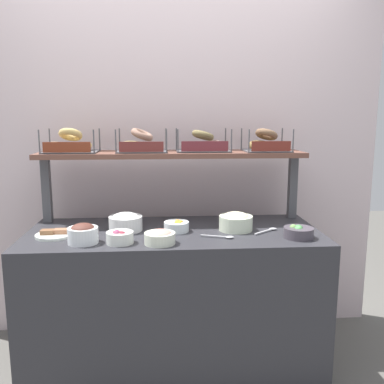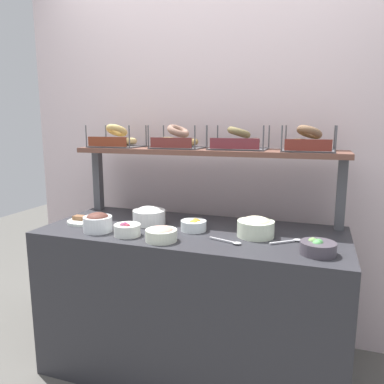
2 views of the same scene
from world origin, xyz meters
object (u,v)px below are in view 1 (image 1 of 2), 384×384
object	(u,v)px
bowl_cream_cheese	(126,222)
bagel_basket_plain	(71,144)
serving_spoon_by_edge	(222,237)
bowl_potato_salad	(236,221)
bagel_basket_poppy	(203,144)
serving_plate_white	(54,234)
bowl_lox_spread	(160,237)
bowl_chocolate_spread	(83,233)
bowl_beet_salad	(120,237)
bagel_basket_cinnamon_raisin	(266,144)
bowl_fruit_salad	(177,226)
bowl_veggie_mix	(298,232)
bagel_basket_everything	(142,144)
serving_spoon_near_plate	(269,230)

from	to	relation	value
bowl_cream_cheese	bagel_basket_plain	distance (m)	0.59
serving_spoon_by_edge	bowl_potato_salad	bearing A→B (deg)	56.86
bagel_basket_plain	bagel_basket_poppy	size ratio (longest dim) A/B	0.96
serving_plate_white	serving_spoon_by_edge	world-z (taller)	serving_plate_white
bowl_lox_spread	bagel_basket_plain	bearing A→B (deg)	136.83
bowl_chocolate_spread	bagel_basket_poppy	world-z (taller)	bagel_basket_poppy
bowl_beet_salad	serving_plate_white	bearing A→B (deg)	157.59
bowl_cream_cheese	bagel_basket_cinnamon_raisin	world-z (taller)	bagel_basket_cinnamon_raisin
bowl_fruit_salad	serving_spoon_by_edge	size ratio (longest dim) A/B	0.81
serving_plate_white	bagel_basket_plain	world-z (taller)	bagel_basket_plain
bowl_veggie_mix	bagel_basket_everything	xyz separation A→B (m)	(-0.85, 0.45, 0.45)
bagel_basket_poppy	serving_plate_white	bearing A→B (deg)	-157.81
bagel_basket_everything	bagel_basket_poppy	bearing A→B (deg)	2.57
bagel_basket_cinnamon_raisin	bowl_cream_cheese	bearing A→B (deg)	-165.36
bowl_chocolate_spread	bagel_basket_plain	distance (m)	0.64
bagel_basket_everything	bowl_veggie_mix	bearing A→B (deg)	-27.93
bowl_beet_salad	bagel_basket_poppy	xyz separation A→B (m)	(0.48, 0.50, 0.44)
serving_spoon_near_plate	bowl_potato_salad	bearing A→B (deg)	167.43
bowl_fruit_salad	bagel_basket_everything	bearing A→B (deg)	125.84
bowl_chocolate_spread	bagel_basket_poppy	bearing A→B (deg)	35.73
bowl_veggie_mix	bagel_basket_everything	bearing A→B (deg)	152.07
bowl_lox_spread	bowl_chocolate_spread	bearing A→B (deg)	174.25
bowl_veggie_mix	bagel_basket_cinnamon_raisin	world-z (taller)	bagel_basket_cinnamon_raisin
bowl_beet_salad	bagel_basket_plain	world-z (taller)	bagel_basket_plain
bowl_veggie_mix	bagel_basket_everything	world-z (taller)	bagel_basket_everything
bowl_potato_salad	bowl_cream_cheese	bearing A→B (deg)	176.50
bowl_potato_salad	bagel_basket_plain	world-z (taller)	bagel_basket_plain
bowl_cream_cheese	bowl_beet_salad	bearing A→B (deg)	-92.55
bowl_potato_salad	bagel_basket_everything	bearing A→B (deg)	153.17
bowl_cream_cheese	bowl_beet_salad	size ratio (longest dim) A/B	1.37
serving_spoon_near_plate	bagel_basket_plain	size ratio (longest dim) A/B	0.48
bowl_cream_cheese	bowl_potato_salad	bearing A→B (deg)	-3.50
bowl_beet_salad	serving_plate_white	xyz separation A→B (m)	(-0.37, 0.15, -0.02)
bowl_potato_salad	bowl_fruit_salad	distance (m)	0.34
bowl_potato_salad	bowl_lox_spread	bearing A→B (deg)	-152.23
bowl_potato_salad	bowl_veggie_mix	size ratio (longest dim) A/B	1.20
bowl_potato_salad	bowl_veggie_mix	bearing A→B (deg)	-29.80
serving_spoon_near_plate	bagel_basket_cinnamon_raisin	size ratio (longest dim) A/B	0.55
serving_plate_white	bagel_basket_cinnamon_raisin	xyz separation A→B (m)	(1.24, 0.32, 0.47)
bowl_fruit_salad	bagel_basket_poppy	bearing A→B (deg)	59.06
bowl_cream_cheese	bagel_basket_plain	size ratio (longest dim) A/B	0.60
bowl_potato_salad	bagel_basket_cinnamon_raisin	xyz separation A→B (m)	(0.23, 0.26, 0.43)
bowl_fruit_salad	bagel_basket_cinnamon_raisin	distance (m)	0.77
bagel_basket_poppy	bowl_beet_salad	bearing A→B (deg)	-133.87
bowl_lox_spread	bagel_basket_poppy	distance (m)	0.73
bagel_basket_poppy	bowl_fruit_salad	bearing A→B (deg)	-120.94
bagel_basket_everything	serving_plate_white	bearing A→B (deg)	-145.12
bowl_cream_cheese	serving_plate_white	distance (m)	0.39
bowl_fruit_salad	bagel_basket_cinnamon_raisin	bearing A→B (deg)	25.07
bowl_chocolate_spread	bowl_beet_salad	distance (m)	0.19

